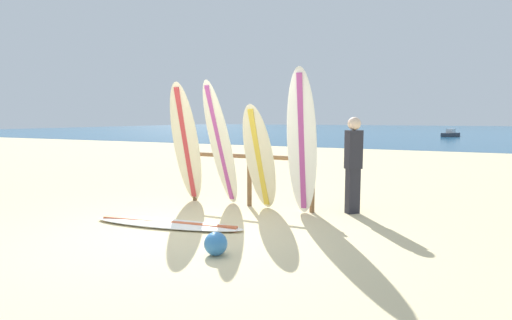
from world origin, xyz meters
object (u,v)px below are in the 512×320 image
object	(u,v)px
surfboard_lying_on_sand	(168,224)
beachgoer_standing	(353,161)
surfboard_rack	(249,169)
surfboard_leaning_far_left	(186,144)
surfboard_leaning_left	(221,145)
small_boat_offshore	(451,134)
surfboard_leaning_center_left	(260,159)
beach_ball	(216,244)
surfboard_leaning_center	(302,144)

from	to	relation	value
surfboard_lying_on_sand	beachgoer_standing	distance (m)	3.40
surfboard_rack	surfboard_leaning_far_left	xyz separation A→B (m)	(-1.19, -0.39, 0.48)
surfboard_leaning_left	surfboard_lying_on_sand	size ratio (longest dim) A/B	0.92
surfboard_leaning_far_left	small_boat_offshore	bearing A→B (deg)	81.96
beachgoer_standing	surfboard_leaning_center_left	bearing A→B (deg)	-158.42
surfboard_leaning_left	beach_ball	size ratio (longest dim) A/B	8.12
surfboard_leaning_left	small_boat_offshore	world-z (taller)	surfboard_leaning_left
surfboard_leaning_center_left	beachgoer_standing	size ratio (longest dim) A/B	1.13
surfboard_leaning_center_left	beach_ball	distance (m)	2.57
surfboard_rack	surfboard_leaning_center	world-z (taller)	surfboard_leaning_center
surfboard_lying_on_sand	beachgoer_standing	bearing A→B (deg)	40.72
surfboard_leaning_far_left	surfboard_leaning_center_left	size ratio (longest dim) A/B	1.22
surfboard_leaning_left	beach_ball	xyz separation A→B (m)	(1.33, -2.41, -1.06)
surfboard_leaning_left	surfboard_lying_on_sand	distance (m)	1.94
beachgoer_standing	beach_ball	world-z (taller)	beachgoer_standing
surfboard_leaning_center	beach_ball	bearing A→B (deg)	-98.02
surfboard_rack	surfboard_lying_on_sand	xyz separation A→B (m)	(-0.53, -1.88, -0.68)
surfboard_leaning_far_left	small_boat_offshore	size ratio (longest dim) A/B	0.97
beachgoer_standing	surfboard_lying_on_sand	bearing A→B (deg)	-139.28
surfboard_lying_on_sand	beach_ball	distance (m)	1.66
surfboard_rack	small_boat_offshore	distance (m)	34.96
surfboard_leaning_center_left	small_boat_offshore	bearing A→B (deg)	84.48
surfboard_leaning_left	beach_ball	bearing A→B (deg)	-61.15
surfboard_rack	small_boat_offshore	xyz separation A→B (m)	(3.78, 34.76, -0.46)
beachgoer_standing	small_boat_offshore	xyz separation A→B (m)	(1.83, 34.50, -0.70)
surfboard_lying_on_sand	beachgoer_standing	world-z (taller)	beachgoer_standing
surfboard_leaning_far_left	surfboard_leaning_left	bearing A→B (deg)	4.71
surfboard_leaning_left	small_boat_offshore	bearing A→B (deg)	83.14
small_boat_offshore	beach_ball	size ratio (longest dim) A/B	8.28
surfboard_lying_on_sand	small_boat_offshore	world-z (taller)	small_boat_offshore
surfboard_leaning_center_left	surfboard_leaning_center	bearing A→B (deg)	-4.38
beachgoer_standing	surfboard_leaning_center	bearing A→B (deg)	-137.30
surfboard_leaning_left	surfboard_leaning_center_left	size ratio (longest dim) A/B	1.23
surfboard_leaning_far_left	surfboard_leaning_left	distance (m)	0.75
surfboard_rack	beach_ball	size ratio (longest dim) A/B	8.91
surfboard_leaning_far_left	beachgoer_standing	world-z (taller)	surfboard_leaning_far_left
surfboard_leaning_left	surfboard_rack	bearing A→B (deg)	36.80
beachgoer_standing	surfboard_leaning_far_left	bearing A→B (deg)	-168.25
surfboard_leaning_far_left	surfboard_lying_on_sand	xyz separation A→B (m)	(0.66, -1.48, -1.16)
surfboard_leaning_center_left	small_boat_offshore	world-z (taller)	surfboard_leaning_center_left
surfboard_leaning_left	surfboard_leaning_center	size ratio (longest dim) A/B	0.94
surfboard_rack	small_boat_offshore	size ratio (longest dim) A/B	1.08
surfboard_leaning_far_left	surfboard_leaning_center_left	distance (m)	1.59
beach_ball	surfboard_leaning_center_left	bearing A→B (deg)	101.81
surfboard_leaning_far_left	surfboard_lying_on_sand	distance (m)	1.99
surfboard_leaning_center	small_boat_offshore	size ratio (longest dim) A/B	1.04
surfboard_rack	surfboard_leaning_far_left	world-z (taller)	surfboard_leaning_far_left
surfboard_rack	surfboard_leaning_center	distance (m)	1.39
surfboard_rack	surfboard_leaning_center_left	xyz separation A→B (m)	(0.38, -0.36, 0.26)
surfboard_leaning_left	surfboard_leaning_center_left	bearing A→B (deg)	-1.87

